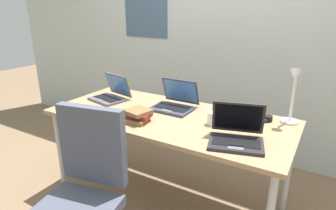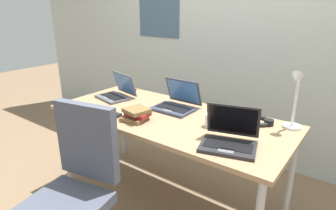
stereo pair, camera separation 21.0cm
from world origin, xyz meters
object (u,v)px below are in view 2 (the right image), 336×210
Objects in this scene: headphones at (258,121)px; office_chair at (73,203)px; laptop_front_left at (176,103)px; coffee_mug at (211,120)px; desk_lamp at (295,101)px; computer_mouse at (132,90)px; cell_phone at (225,119)px; laptop_front_right at (230,138)px; external_keyboard at (100,113)px; book_stack at (136,114)px; laptop_by_keyboard at (116,93)px.

office_chair is at bearing -124.07° from headphones.
coffee_mug is at bearing -20.44° from laptop_front_left.
desk_lamp reaches higher than computer_mouse.
laptop_front_left reaches higher than cell_phone.
laptop_front_right is 1.76× the size of headphones.
external_keyboard reaches higher than cell_phone.
computer_mouse is at bearing -168.81° from cell_phone.
laptop_front_right is 3.91× the size of computer_mouse.
office_chair reaches higher than computer_mouse.
coffee_mug reaches higher than external_keyboard.
coffee_mug reaches higher than computer_mouse.
book_stack reaches higher than cell_phone.
laptop_front_right is 0.40m from cell_phone.
laptop_front_left is 0.93× the size of laptop_by_keyboard.
laptop_front_left is 2.31× the size of cell_phone.
laptop_by_keyboard is 0.57m from book_stack.
laptop_front_left is 1.63× the size of book_stack.
laptop_by_keyboard reaches higher than external_keyboard.
laptop_front_left is at bearing 159.56° from coffee_mug.
laptop_front_left is at bearing 20.09° from computer_mouse.
laptop_by_keyboard is at bearing 115.66° from external_keyboard.
coffee_mug is (0.47, 0.22, 0.00)m from book_stack.
laptop_front_right is at bearing -11.87° from laptop_by_keyboard.
external_keyboard is at bearing -173.95° from laptop_front_right.
office_chair reaches higher than coffee_mug.
laptop_front_left is 0.59m from laptop_by_keyboard.
cell_phone is 1.20× the size of coffee_mug.
desk_lamp reaches higher than laptop_front_right.
office_chair is at bearing -31.23° from computer_mouse.
computer_mouse reaches higher than cell_phone.
computer_mouse is at bearing 115.83° from office_chair.
headphones is (0.62, 0.11, -0.03)m from laptop_front_left.
laptop_by_keyboard reaches higher than cell_phone.
book_stack is (-0.50, -0.38, 0.04)m from cell_phone.
book_stack is at bearing -11.00° from computer_mouse.
cell_phone is 0.17m from coffee_mug.
computer_mouse is 1.25m from office_chair.
headphones is at bearing 88.41° from laptop_front_right.
computer_mouse is (-1.22, 0.47, -0.03)m from laptop_front_right.
office_chair is (0.52, -1.08, -0.36)m from computer_mouse.
coffee_mug is at bearing 24.74° from book_stack.
book_stack is 0.69m from office_chair.
headphones is at bearing 31.52° from computer_mouse.
laptop_front_left is 0.41m from coffee_mug.
book_stack is (0.50, -0.28, 0.00)m from laptop_by_keyboard.
laptop_front_left is at bearing -159.47° from cell_phone.
laptop_front_left is 0.95× the size of external_keyboard.
desk_lamp is 4.17× the size of computer_mouse.
cell_phone is 0.14× the size of office_chair.
cell_phone is (0.80, 0.45, -0.01)m from external_keyboard.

